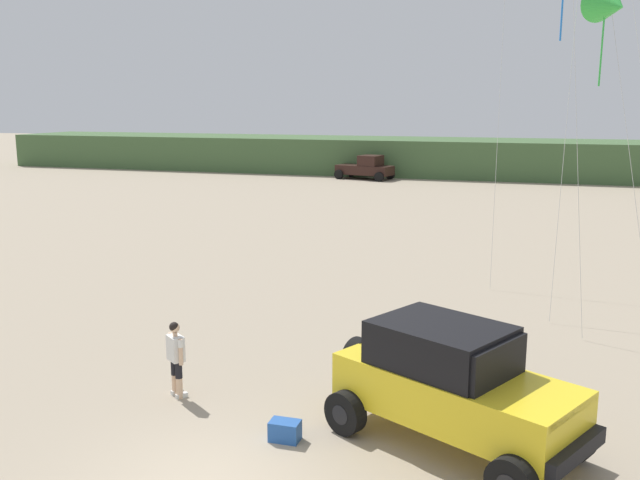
{
  "coord_description": "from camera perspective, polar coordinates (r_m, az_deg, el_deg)",
  "views": [
    {
      "loc": [
        4.95,
        -9.21,
        6.18
      ],
      "look_at": [
        0.8,
        3.84,
        3.45
      ],
      "focal_mm": 38.68,
      "sensor_mm": 36.0,
      "label": 1
    }
  ],
  "objects": [
    {
      "name": "kite_pink_ribbon",
      "position": [
        21.81,
        22.93,
        17.5
      ],
      "size": [
        2.4,
        3.39,
        9.72
      ],
      "color": "green",
      "rests_on": "ground_plane"
    },
    {
      "name": "jeep",
      "position": [
        12.95,
        10.91,
        -11.57
      ],
      "size": [
        5.0,
        4.07,
        2.26
      ],
      "color": "yellow",
      "rests_on": "ground_plane"
    },
    {
      "name": "person_watching",
      "position": [
        15.1,
        -11.83,
        -9.3
      ],
      "size": [
        0.52,
        0.46,
        1.67
      ],
      "color": "#DBB28E",
      "rests_on": "ground_plane"
    },
    {
      "name": "distant_pickup",
      "position": [
        57.18,
        3.83,
        5.98
      ],
      "size": [
        4.91,
        3.32,
        1.98
      ],
      "color": "black",
      "rests_on": "ground_plane"
    },
    {
      "name": "cooler_box",
      "position": [
        13.31,
        -2.92,
        -15.48
      ],
      "size": [
        0.57,
        0.37,
        0.38
      ],
      "primitive_type": "cube",
      "rotation": [
        0.0,
        0.0,
        0.02
      ],
      "color": "#23519E",
      "rests_on": "ground_plane"
    },
    {
      "name": "dune_ridge",
      "position": [
        61.29,
        13.15,
        6.63
      ],
      "size": [
        90.0,
        8.51,
        3.09
      ],
      "primitive_type": "cube",
      "color": "#426038",
      "rests_on": "ground_plane"
    }
  ]
}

